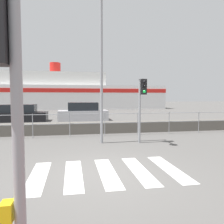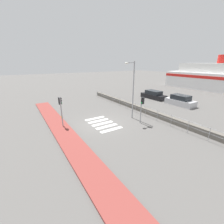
{
  "view_description": "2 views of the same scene",
  "coord_description": "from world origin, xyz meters",
  "px_view_note": "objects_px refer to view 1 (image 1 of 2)",
  "views": [
    {
      "loc": [
        -0.78,
        -5.72,
        2.05
      ],
      "look_at": [
        0.64,
        2.0,
        1.5
      ],
      "focal_mm": 35.0,
      "sensor_mm": 36.0,
      "label": 1
    },
    {
      "loc": [
        13.04,
        -7.06,
        6.17
      ],
      "look_at": [
        0.46,
        1.0,
        1.2
      ],
      "focal_mm": 24.0,
      "sensor_mm": 36.0,
      "label": 2
    }
  ],
  "objects_px": {
    "ferry_boat": "(72,94)",
    "traffic_light_far": "(142,96)",
    "streetlamp": "(102,53)",
    "parked_car_black": "(18,114)",
    "traffic_light_near": "(4,84)",
    "parked_car_silver": "(83,113)"
  },
  "relations": [
    {
      "from": "traffic_light_near",
      "to": "traffic_light_far",
      "type": "xyz_separation_m",
      "value": [
        3.6,
        7.23,
        -0.09
      ]
    },
    {
      "from": "parked_car_black",
      "to": "traffic_light_far",
      "type": "bearing_deg",
      "value": -53.24
    },
    {
      "from": "streetlamp",
      "to": "ferry_boat",
      "type": "xyz_separation_m",
      "value": [
        -1.21,
        29.37,
        -1.36
      ]
    },
    {
      "from": "traffic_light_far",
      "to": "parked_car_silver",
      "type": "distance_m",
      "value": 10.25
    },
    {
      "from": "traffic_light_far",
      "to": "parked_car_black",
      "type": "bearing_deg",
      "value": 126.76
    },
    {
      "from": "ferry_boat",
      "to": "parked_car_black",
      "type": "bearing_deg",
      "value": -102.86
    },
    {
      "from": "parked_car_black",
      "to": "traffic_light_near",
      "type": "bearing_deg",
      "value": -77.46
    },
    {
      "from": "ferry_boat",
      "to": "traffic_light_far",
      "type": "bearing_deg",
      "value": -84.23
    },
    {
      "from": "streetlamp",
      "to": "parked_car_black",
      "type": "xyz_separation_m",
      "value": [
        -5.66,
        9.9,
        -3.3
      ]
    },
    {
      "from": "streetlamp",
      "to": "ferry_boat",
      "type": "bearing_deg",
      "value": 92.36
    },
    {
      "from": "parked_car_black",
      "to": "parked_car_silver",
      "type": "xyz_separation_m",
      "value": [
        5.31,
        -0.0,
        0.06
      ]
    },
    {
      "from": "traffic_light_near",
      "to": "parked_car_black",
      "type": "distance_m",
      "value": 17.64
    },
    {
      "from": "traffic_light_far",
      "to": "parked_car_black",
      "type": "distance_m",
      "value": 12.48
    },
    {
      "from": "streetlamp",
      "to": "parked_car_black",
      "type": "height_order",
      "value": "streetlamp"
    },
    {
      "from": "parked_car_black",
      "to": "streetlamp",
      "type": "bearing_deg",
      "value": -60.25
    },
    {
      "from": "ferry_boat",
      "to": "streetlamp",
      "type": "bearing_deg",
      "value": -87.64
    },
    {
      "from": "traffic_light_near",
      "to": "parked_car_silver",
      "type": "distance_m",
      "value": 17.29
    },
    {
      "from": "traffic_light_far",
      "to": "parked_car_black",
      "type": "xyz_separation_m",
      "value": [
        -7.42,
        9.93,
        -1.48
      ]
    },
    {
      "from": "ferry_boat",
      "to": "parked_car_black",
      "type": "distance_m",
      "value": 20.07
    },
    {
      "from": "ferry_boat",
      "to": "parked_car_black",
      "type": "relative_size",
      "value": 6.38
    },
    {
      "from": "traffic_light_near",
      "to": "parked_car_black",
      "type": "height_order",
      "value": "traffic_light_near"
    },
    {
      "from": "traffic_light_near",
      "to": "traffic_light_far",
      "type": "height_order",
      "value": "traffic_light_near"
    }
  ]
}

